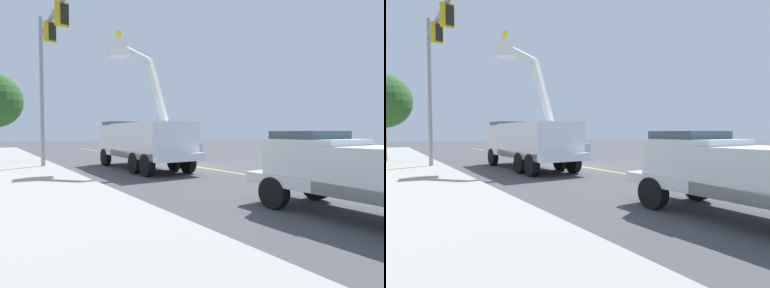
% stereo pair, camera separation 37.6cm
% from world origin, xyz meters
% --- Properties ---
extents(ground, '(120.00, 120.00, 0.00)m').
position_xyz_m(ground, '(0.00, 0.00, 0.00)').
color(ground, '#47474C').
extents(sidewalk_far_side, '(59.98, 10.99, 0.12)m').
position_xyz_m(sidewalk_far_side, '(-1.06, 8.51, 0.06)').
color(sidewalk_far_side, '#9E9E99').
rests_on(sidewalk_far_side, ground).
extents(lane_centre_stripe, '(49.64, 6.34, 0.01)m').
position_xyz_m(lane_centre_stripe, '(0.00, 0.00, 0.00)').
color(lane_centre_stripe, yellow).
rests_on(lane_centre_stripe, ground).
extents(utility_bucket_truck, '(8.45, 3.49, 7.49)m').
position_xyz_m(utility_bucket_truck, '(-0.31, 3.11, 1.62)').
color(utility_bucket_truck, white).
rests_on(utility_bucket_truck, ground).
extents(service_pickup_truck, '(5.82, 2.78, 2.06)m').
position_xyz_m(service_pickup_truck, '(-12.31, 1.59, 1.12)').
color(service_pickup_truck, silver).
rests_on(service_pickup_truck, ground).
extents(passing_minivan, '(5.00, 2.48, 1.69)m').
position_xyz_m(passing_minivan, '(6.93, -2.32, 0.97)').
color(passing_minivan, silver).
rests_on(passing_minivan, ground).
extents(traffic_cone_mid_front, '(0.40, 0.40, 0.74)m').
position_xyz_m(traffic_cone_mid_front, '(-8.43, 0.45, 0.36)').
color(traffic_cone_mid_front, black).
rests_on(traffic_cone_mid_front, ground).
extents(traffic_cone_mid_rear, '(0.40, 0.40, 0.75)m').
position_xyz_m(traffic_cone_mid_rear, '(-2.00, 0.98, 0.37)').
color(traffic_cone_mid_rear, black).
rests_on(traffic_cone_mid_rear, ground).
extents(traffic_cone_trailing, '(0.40, 0.40, 0.79)m').
position_xyz_m(traffic_cone_trailing, '(4.14, 1.96, 0.39)').
color(traffic_cone_trailing, black).
rests_on(traffic_cone_trailing, ground).
extents(traffic_signal_mast, '(6.78, 1.06, 8.48)m').
position_xyz_m(traffic_signal_mast, '(0.75, 7.71, 5.72)').
color(traffic_signal_mast, gray).
rests_on(traffic_signal_mast, ground).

